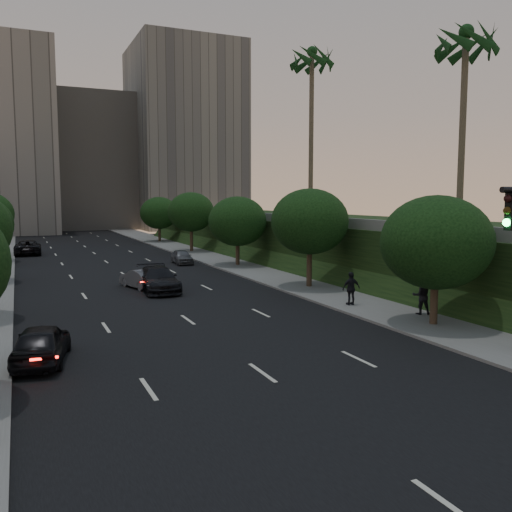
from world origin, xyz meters
name	(u,v)px	position (x,y,z in m)	size (l,w,h in m)	color
ground	(340,429)	(0.00, 0.00, 0.00)	(160.00, 160.00, 0.00)	black
road_surface	(128,277)	(0.00, 30.00, 0.01)	(16.00, 140.00, 0.02)	black
sidewalk_right	(250,269)	(10.25, 30.00, 0.07)	(4.50, 140.00, 0.15)	slate
embankment	(380,244)	(22.00, 28.00, 2.00)	(18.00, 90.00, 4.00)	black
parapet_wall	(296,219)	(13.50, 28.00, 4.35)	(0.35, 90.00, 0.70)	slate
office_block_mid	(89,163)	(6.00, 102.00, 13.00)	(22.00, 18.00, 26.00)	#9C988F
office_block_right	(184,139)	(24.00, 96.00, 18.00)	(20.00, 22.00, 36.00)	gray
tree_right_a	(436,242)	(10.30, 8.00, 4.02)	(5.20, 5.20, 6.24)	#38281C
tree_right_b	(310,222)	(10.30, 20.00, 4.52)	(5.20, 5.20, 6.74)	#38281C
tree_right_c	(237,221)	(10.30, 33.00, 4.02)	(5.20, 5.20, 6.24)	#38281C
tree_right_d	(191,212)	(10.30, 47.00, 4.52)	(5.20, 5.20, 6.74)	#38281C
tree_right_e	(159,213)	(10.30, 62.00, 4.02)	(5.20, 5.20, 6.24)	#38281C
palm_mid	(466,43)	(17.50, 14.00, 15.32)	(3.20, 3.20, 13.00)	#4C4233
palm_far	(312,62)	(16.00, 30.00, 17.64)	(3.20, 3.20, 15.50)	#4C4233
sedan_near_left	(42,343)	(-6.98, 9.41, 0.74)	(1.76, 4.36, 1.49)	black
sedan_mid_left	(141,279)	(-0.13, 24.63, 0.66)	(1.39, 3.99, 1.31)	#56585D
sedan_far_left	(28,247)	(-6.71, 51.30, 0.80)	(2.66, 5.77, 1.60)	black
sedan_near_right	(158,279)	(0.64, 22.88, 0.80)	(2.25, 5.54, 1.61)	black
sedan_far_right	(182,257)	(6.21, 36.69, 0.66)	(1.57, 3.90, 1.33)	#5A5C61
pedestrian_b	(421,296)	(11.20, 9.92, 1.11)	(0.93, 0.73, 1.92)	black
pedestrian_c	(351,288)	(9.28, 13.43, 1.08)	(1.08, 0.45, 1.85)	black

